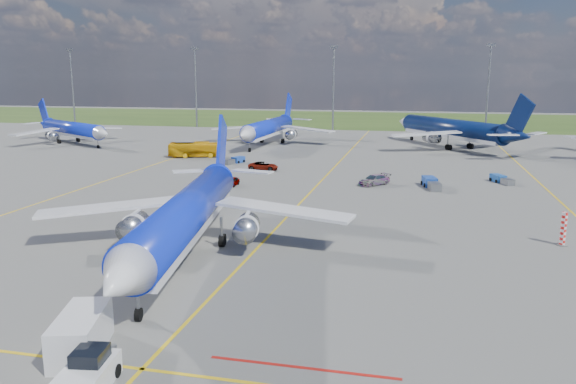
% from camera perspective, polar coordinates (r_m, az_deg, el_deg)
% --- Properties ---
extents(ground, '(400.00, 400.00, 0.00)m').
position_cam_1_polar(ground, '(48.08, -3.50, -6.09)').
color(ground, '#595957').
rests_on(ground, ground).
extents(grass_strip, '(400.00, 80.00, 0.01)m').
position_cam_1_polar(grass_strip, '(194.83, 9.28, 7.27)').
color(grass_strip, '#2D4719').
rests_on(grass_strip, ground).
extents(taxiway_lines, '(60.25, 160.00, 0.02)m').
position_cam_1_polar(taxiway_lines, '(74.18, 2.74, 0.30)').
color(taxiway_lines, gold).
rests_on(taxiway_lines, ground).
extents(floodlight_masts, '(202.20, 0.50, 22.70)m').
position_cam_1_polar(floodlight_masts, '(153.87, 12.15, 10.69)').
color(floodlight_masts, slate).
rests_on(floodlight_masts, ground).
extents(warning_post, '(0.50, 0.50, 3.00)m').
position_cam_1_polar(warning_post, '(54.99, 26.19, -3.39)').
color(warning_post, red).
rests_on(warning_post, ground).
extents(bg_jet_nw, '(43.90, 41.27, 9.18)m').
position_cam_1_polar(bg_jet_nw, '(132.85, -20.96, 4.61)').
color(bg_jet_nw, '#0D24C2').
rests_on(bg_jet_nw, ground).
extents(bg_jet_nnw, '(31.06, 40.16, 10.30)m').
position_cam_1_polar(bg_jet_nnw, '(122.96, -1.96, 4.87)').
color(bg_jet_nnw, '#0D24C2').
rests_on(bg_jet_nnw, ground).
extents(bg_jet_n, '(51.62, 54.34, 11.34)m').
position_cam_1_polar(bg_jet_n, '(121.79, 16.18, 4.35)').
color(bg_jet_n, '#081743').
rests_on(bg_jet_n, ground).
extents(main_airliner, '(35.90, 43.49, 10.22)m').
position_cam_1_polar(main_airliner, '(48.03, -10.07, -6.27)').
color(main_airliner, '#0D24C2').
rests_on(main_airliner, ground).
extents(pushback_tug, '(2.56, 5.52, 1.83)m').
position_cam_1_polar(pushback_tug, '(29.69, -19.72, -17.06)').
color(pushback_tug, silver).
rests_on(pushback_tug, ground).
extents(service_van, '(3.53, 5.43, 2.20)m').
position_cam_1_polar(service_van, '(33.02, -20.29, -13.36)').
color(service_van, silver).
rests_on(service_van, ground).
extents(apron_bus, '(10.36, 5.14, 2.81)m').
position_cam_1_polar(apron_bus, '(104.49, -9.31, 4.28)').
color(apron_bus, '#E6A70D').
rests_on(apron_bus, ground).
extents(service_car_a, '(1.43, 3.44, 1.16)m').
position_cam_1_polar(service_car_a, '(76.68, -5.70, 1.07)').
color(service_car_a, '#999999').
rests_on(service_car_a, ground).
extents(service_car_b, '(4.84, 2.41, 1.32)m').
position_cam_1_polar(service_car_b, '(89.09, -2.52, 2.66)').
color(service_car_b, '#999999').
rests_on(service_car_b, ground).
extents(service_car_c, '(4.70, 5.02, 1.42)m').
position_cam_1_polar(service_car_c, '(77.66, 8.75, 1.22)').
color(service_car_c, '#999999').
rests_on(service_car_c, ground).
extents(baggage_tug_w, '(2.60, 5.77, 1.25)m').
position_cam_1_polar(baggage_tug_w, '(77.36, 14.35, 0.86)').
color(baggage_tug_w, '#193D98').
rests_on(baggage_tug_w, ground).
extents(baggage_tug_c, '(2.69, 4.64, 1.01)m').
position_cam_1_polar(baggage_tug_c, '(96.49, -5.40, 3.21)').
color(baggage_tug_c, '#1B42A4').
rests_on(baggage_tug_c, ground).
extents(baggage_tug_e, '(2.97, 4.64, 1.02)m').
position_cam_1_polar(baggage_tug_e, '(83.84, 20.85, 1.20)').
color(baggage_tug_e, '#194A99').
rests_on(baggage_tug_e, ground).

